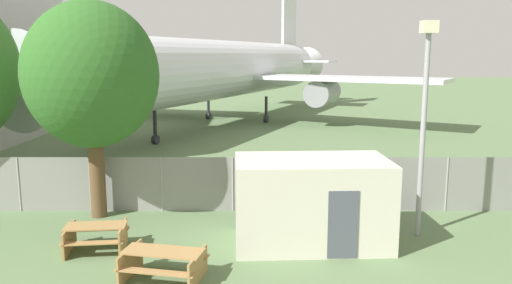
{
  "coord_description": "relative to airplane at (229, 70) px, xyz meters",
  "views": [
    {
      "loc": [
        0.82,
        -6.9,
        5.55
      ],
      "look_at": [
        0.88,
        13.35,
        2.0
      ],
      "focal_mm": 35.0,
      "sensor_mm": 36.0,
      "label": 1
    }
  ],
  "objects": [
    {
      "name": "portable_cabin",
      "position": [
        3.75,
        -26.88,
        -3.08
      ],
      "size": [
        4.58,
        2.76,
        2.55
      ],
      "rotation": [
        0.0,
        0.0,
        0.04
      ],
      "color": "beige",
      "rests_on": "ground"
    },
    {
      "name": "perimeter_fence",
      "position": [
        1.28,
        -23.83,
        -3.37
      ],
      "size": [
        56.07,
        0.07,
        1.98
      ],
      "color": "gray",
      "rests_on": "ground"
    },
    {
      "name": "light_mast",
      "position": [
        7.14,
        -26.25,
        -0.27
      ],
      "size": [
        0.44,
        0.44,
        6.53
      ],
      "color": "#99999E",
      "rests_on": "ground"
    },
    {
      "name": "picnic_bench_open_grass",
      "position": [
        -0.2,
        -29.36,
        -3.87
      ],
      "size": [
        2.23,
        1.77,
        0.76
      ],
      "rotation": [
        0.0,
        0.0,
        -0.2
      ],
      "color": "#A37A47",
      "rests_on": "ground"
    },
    {
      "name": "tree_behind_benches",
      "position": [
        -3.36,
        -24.4,
        0.51
      ],
      "size": [
        4.43,
        4.43,
        7.33
      ],
      "color": "brown",
      "rests_on": "ground"
    },
    {
      "name": "airplane",
      "position": [
        0.0,
        0.0,
        0.0
      ],
      "size": [
        32.71,
        40.94,
        13.41
      ],
      "rotation": [
        0.0,
        0.0,
        -1.97
      ],
      "color": "silver",
      "rests_on": "ground"
    },
    {
      "name": "picnic_bench_near_cabin",
      "position": [
        -2.48,
        -27.48,
        -3.88
      ],
      "size": [
        1.84,
        1.58,
        0.76
      ],
      "rotation": [
        0.0,
        0.0,
        0.11
      ],
      "color": "#A37A47",
      "rests_on": "ground"
    }
  ]
}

